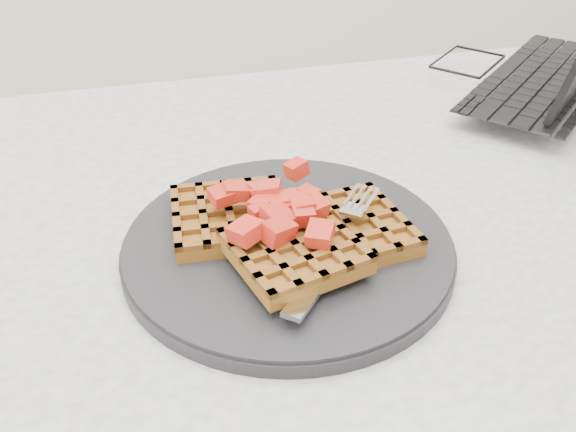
{
  "coord_description": "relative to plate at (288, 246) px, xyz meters",
  "views": [
    {
      "loc": [
        -0.18,
        -0.46,
        1.1
      ],
      "look_at": [
        -0.07,
        -0.02,
        0.79
      ],
      "focal_mm": 40.0,
      "sensor_mm": 36.0,
      "label": 1
    }
  ],
  "objects": [
    {
      "name": "table",
      "position": [
        0.07,
        0.02,
        -0.12
      ],
      "size": [
        1.2,
        0.8,
        0.75
      ],
      "color": "silver",
      "rests_on": "ground"
    },
    {
      "name": "plate",
      "position": [
        0.0,
        0.0,
        0.0
      ],
      "size": [
        0.29,
        0.29,
        0.02
      ],
      "primitive_type": "cylinder",
      "color": "black",
      "rests_on": "table"
    },
    {
      "name": "laptop",
      "position": [
        0.4,
        0.27,
        0.03
      ],
      "size": [
        0.4,
        0.39,
        0.23
      ],
      "rotation": [
        0.0,
        0.0,
        3.85
      ],
      "color": "black",
      "rests_on": "table"
    },
    {
      "name": "strawberry_pile",
      "position": [
        0.0,
        0.0,
        0.05
      ],
      "size": [
        0.15,
        0.15,
        0.02
      ],
      "primitive_type": null,
      "color": "#9F0A00",
      "rests_on": "waffles"
    },
    {
      "name": "fork",
      "position": [
        0.03,
        -0.04,
        0.02
      ],
      "size": [
        0.13,
        0.15,
        0.02
      ],
      "primitive_type": null,
      "rotation": [
        0.0,
        0.0,
        -0.69
      ],
      "color": "silver",
      "rests_on": "plate"
    },
    {
      "name": "waffles",
      "position": [
        0.0,
        -0.0,
        0.02
      ],
      "size": [
        0.2,
        0.19,
        0.03
      ],
      "color": "#8F5A1E",
      "rests_on": "plate"
    }
  ]
}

